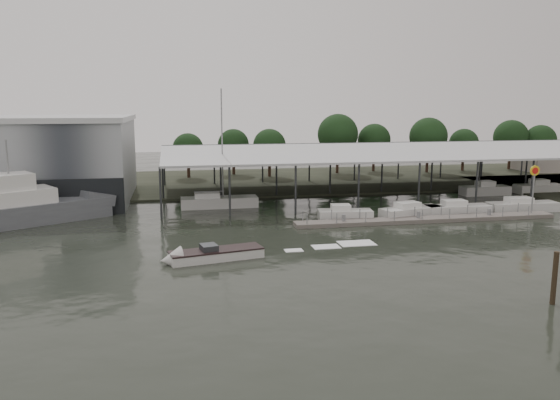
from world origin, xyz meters
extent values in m
plane|color=#242922|center=(0.00, 0.00, 0.00)|extent=(200.00, 200.00, 0.00)
cube|color=#3B3E2E|center=(0.00, 42.00, 0.10)|extent=(140.00, 30.00, 0.30)
cube|color=#959B9F|center=(-28.00, 30.00, 5.00)|extent=(24.00, 20.00, 10.00)
cube|color=black|center=(-28.00, 19.95, 2.00)|extent=(24.00, 0.30, 4.00)
cube|color=#BBBEBF|center=(-28.00, 30.00, 10.20)|extent=(24.50, 20.50, 0.60)
cube|color=#303335|center=(17.00, 28.00, 6.76)|extent=(58.00, 0.40, 0.30)
cylinder|color=#303335|center=(-12.00, 16.50, 2.75)|extent=(0.24, 0.24, 5.50)
cylinder|color=#303335|center=(-12.00, 39.50, 2.75)|extent=(0.24, 0.24, 5.50)
cylinder|color=#303335|center=(46.00, 39.50, 2.75)|extent=(0.24, 0.24, 5.50)
cube|color=slate|center=(15.00, 10.00, 0.20)|extent=(28.00, 2.00, 0.40)
cylinder|color=gray|center=(2.00, 9.10, 0.80)|extent=(0.10, 0.10, 1.20)
cylinder|color=gray|center=(28.00, 10.90, 0.80)|extent=(0.10, 0.10, 1.20)
cube|color=gray|center=(14.00, 10.00, 0.70)|extent=(0.30, 0.30, 0.70)
cylinder|color=gray|center=(27.00, 10.00, 2.50)|extent=(0.16, 0.16, 5.00)
cylinder|color=yellow|center=(27.00, 10.00, 5.00)|extent=(1.10, 0.12, 1.10)
cylinder|color=red|center=(27.00, 9.93, 5.00)|extent=(0.70, 0.05, 0.70)
cube|color=gray|center=(55.00, 45.00, 2.00)|extent=(10.00, 8.00, 4.00)
cube|color=#5B5F64|center=(-25.67, 16.62, 0.90)|extent=(16.90, 12.77, 2.40)
cube|color=#5B5F64|center=(-19.31, 20.46, 1.90)|extent=(5.10, 5.54, 1.81)
cube|color=silver|center=(-26.54, 16.10, 2.69)|extent=(8.82, 7.45, 1.80)
cube|color=silver|center=(-26.54, 16.10, 4.39)|extent=(5.20, 4.96, 1.61)
cylinder|color=gray|center=(-26.54, 16.10, 6.79)|extent=(0.18, 0.18, 3.50)
cube|color=silver|center=(-5.46, 21.88, 0.50)|extent=(8.91, 2.66, 1.40)
cube|color=silver|center=(-6.88, 21.87, 1.40)|extent=(2.86, 1.81, 0.80)
cylinder|color=gray|center=(-5.01, 21.89, 7.36)|extent=(0.16, 0.16, 12.68)
cylinder|color=gray|center=(-6.61, 21.88, 1.90)|extent=(3.50, 0.14, 0.12)
cube|color=silver|center=(-7.47, 0.06, 0.35)|extent=(7.51, 3.47, 0.90)
cone|color=silver|center=(-10.95, -0.68, 0.35)|extent=(1.98, 2.29, 2.00)
cube|color=black|center=(-7.47, 0.06, 0.75)|extent=(7.53, 3.53, 0.12)
cube|color=#303335|center=(-8.04, -0.06, 1.00)|extent=(1.47, 1.62, 0.50)
cube|color=white|center=(-0.99, 1.44, 0.02)|extent=(2.30, 1.50, 0.04)
cube|color=white|center=(1.95, 2.07, 0.02)|extent=(3.10, 2.00, 0.04)
cube|color=white|center=(4.88, 2.70, 0.02)|extent=(3.90, 2.50, 0.04)
cube|color=silver|center=(6.88, 12.31, 0.50)|extent=(5.84, 2.96, 1.10)
cube|color=silver|center=(6.38, 12.31, 1.30)|extent=(2.16, 1.86, 0.70)
cube|color=silver|center=(14.33, 12.36, 0.50)|extent=(7.48, 3.90, 1.10)
cube|color=silver|center=(13.83, 12.36, 1.30)|extent=(2.83, 2.18, 0.70)
cube|color=silver|center=(19.83, 12.61, 0.50)|extent=(7.17, 2.44, 1.10)
cube|color=silver|center=(19.33, 12.61, 1.30)|extent=(2.54, 1.69, 0.70)
cube|color=silver|center=(27.91, 12.91, 0.50)|extent=(8.05, 2.40, 1.10)
cube|color=silver|center=(27.41, 12.91, 1.30)|extent=(2.84, 1.68, 0.70)
cylinder|color=#382D1C|center=(11.80, -13.47, 1.34)|extent=(0.32, 0.32, 3.87)
cylinder|color=#311F16|center=(-8.33, 47.29, 1.76)|extent=(0.50, 0.50, 3.51)
sphere|color=#1F3D19|center=(-8.33, 47.29, 4.92)|extent=(4.92, 4.92, 4.92)
cylinder|color=#311F16|center=(-0.75, 50.03, 1.87)|extent=(0.50, 0.50, 3.74)
sphere|color=#1F3D19|center=(-0.75, 50.03, 5.24)|extent=(5.24, 5.24, 5.24)
cylinder|color=#311F16|center=(4.71, 46.18, 1.91)|extent=(0.50, 0.50, 3.81)
sphere|color=#1F3D19|center=(4.71, 46.18, 5.34)|extent=(5.34, 5.34, 5.34)
cylinder|color=#311F16|center=(16.95, 48.53, 2.46)|extent=(0.50, 0.50, 4.92)
sphere|color=#1F3D19|center=(16.95, 48.53, 6.88)|extent=(6.88, 6.88, 6.88)
cylinder|color=#311F16|center=(23.96, 49.77, 2.04)|extent=(0.50, 0.50, 4.09)
sphere|color=#1F3D19|center=(23.96, 49.77, 5.72)|extent=(5.72, 5.72, 5.72)
cylinder|color=#311F16|center=(32.41, 46.25, 2.31)|extent=(0.50, 0.50, 4.62)
sphere|color=#1F3D19|center=(32.41, 46.25, 6.46)|extent=(6.46, 6.46, 6.46)
cylinder|color=#311F16|center=(39.83, 47.51, 1.83)|extent=(0.50, 0.50, 3.65)
sphere|color=#1F3D19|center=(39.83, 47.51, 5.11)|extent=(5.11, 5.11, 5.11)
cylinder|color=#311F16|center=(49.23, 47.89, 2.18)|extent=(0.50, 0.50, 4.35)
sphere|color=#1F3D19|center=(49.23, 47.89, 6.10)|extent=(6.10, 6.10, 6.10)
cylinder|color=#311F16|center=(53.95, 46.15, 1.97)|extent=(0.50, 0.50, 3.95)
sphere|color=#1F3D19|center=(53.95, 46.15, 5.52)|extent=(5.52, 5.52, 5.52)
camera|label=1|loc=(-10.35, -41.22, 11.95)|focal=35.00mm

